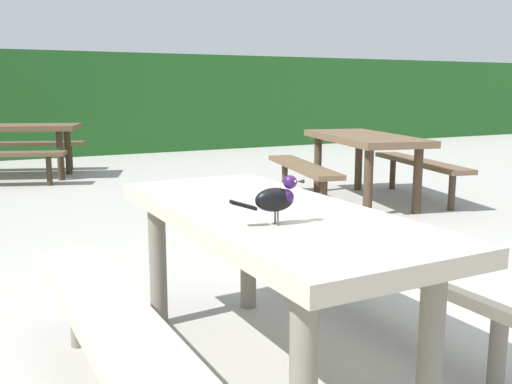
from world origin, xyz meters
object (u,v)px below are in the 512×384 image
at_px(bird_grackle, 277,198).
at_px(picnic_table_mid_left, 364,152).
at_px(picnic_table_far_centre, 11,138).
at_px(picnic_table_foreground, 268,250).

height_order(bird_grackle, picnic_table_mid_left, bird_grackle).
bearing_deg(picnic_table_far_centre, bird_grackle, -86.31).
xyz_separation_m(picnic_table_foreground, picnic_table_mid_left, (2.75, 2.91, 0.00)).
xyz_separation_m(picnic_table_mid_left, picnic_table_far_centre, (-3.30, 3.56, 0.00)).
relative_size(bird_grackle, picnic_table_mid_left, 0.14).
height_order(picnic_table_foreground, bird_grackle, bird_grackle).
relative_size(bird_grackle, picnic_table_far_centre, 0.13).
xyz_separation_m(bird_grackle, picnic_table_far_centre, (-0.44, 6.75, -0.29)).
height_order(bird_grackle, picnic_table_far_centre, bird_grackle).
xyz_separation_m(picnic_table_foreground, bird_grackle, (-0.11, -0.28, 0.29)).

